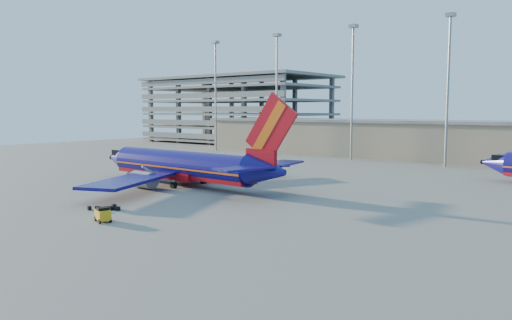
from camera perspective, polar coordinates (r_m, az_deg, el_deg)
name	(u,v)px	position (r m, az deg, el deg)	size (l,w,h in m)	color
ground	(223,188)	(69.02, -3.80, -3.26)	(220.00, 220.00, 0.00)	slate
terminal_building	(441,140)	(114.13, 20.37, 2.14)	(122.00, 16.00, 8.50)	gray
parking_garage	(237,107)	(164.70, -2.16, 6.08)	(62.00, 32.00, 21.40)	slate
light_mast_row	(397,76)	(104.74, 15.87, 9.24)	(101.60, 1.60, 28.65)	gray
aircraft_main	(185,166)	(71.81, -8.08, -0.73)	(38.14, 36.70, 12.91)	navy
baggage_tug	(103,214)	(50.71, -17.11, -5.95)	(2.24, 1.75, 1.42)	gold
luggage_pile	(106,208)	(56.46, -16.74, -5.29)	(3.25, 2.57, 0.51)	black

